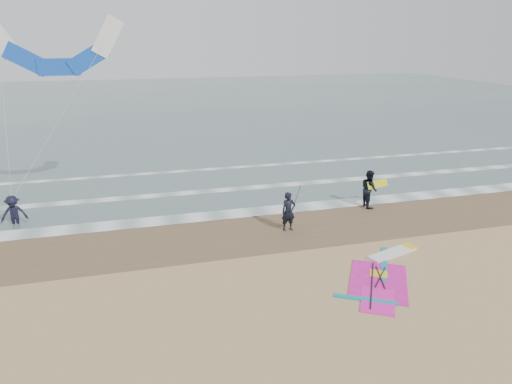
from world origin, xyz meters
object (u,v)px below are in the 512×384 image
object	(u,v)px
windsurf_rig	(384,273)
surf_kite	(57,52)
person_standing	(288,212)
person_wading	(13,207)
person_walking	(369,189)

from	to	relation	value
windsurf_rig	surf_kite	size ratio (longest dim) A/B	0.59
windsurf_rig	person_standing	distance (m)	5.31
person_standing	person_wading	xyz separation A→B (m)	(-12.17, 3.87, -0.01)
windsurf_rig	person_standing	world-z (taller)	person_standing
windsurf_rig	surf_kite	bearing A→B (deg)	137.53
windsurf_rig	person_standing	bearing A→B (deg)	114.11
person_wading	surf_kite	distance (m)	7.55
windsurf_rig	person_walking	xyz separation A→B (m)	(2.84, 6.60, 0.95)
person_walking	person_wading	world-z (taller)	person_walking
person_walking	person_wading	xyz separation A→B (m)	(-17.15, 2.05, -0.08)
person_walking	person_standing	bearing A→B (deg)	110.54
windsurf_rig	surf_kite	world-z (taller)	surf_kite
windsurf_rig	surf_kite	xyz separation A→B (m)	(-11.81, 10.81, 7.65)
windsurf_rig	person_walking	world-z (taller)	person_walking
windsurf_rig	person_walking	size ratio (longest dim) A/B	2.50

